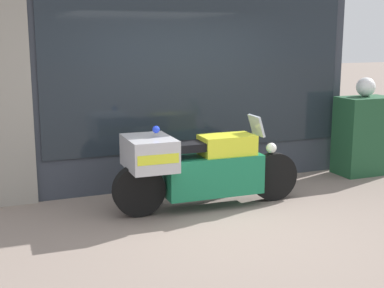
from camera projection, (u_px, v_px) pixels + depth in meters
name	position (u px, v px, depth m)	size (l,w,h in m)	color
ground_plane	(231.00, 227.00, 6.16)	(60.00, 60.00, 0.00)	gray
shop_building	(145.00, 58.00, 7.46)	(5.61, 0.55, 3.71)	#333842
window_display	(193.00, 148.00, 8.04)	(4.32, 0.30, 2.11)	slate
paramedic_motorcycle	(196.00, 166.00, 6.68)	(2.50, 0.77, 1.16)	black
utility_cabinet	(364.00, 136.00, 8.43)	(0.85, 0.53, 1.22)	#1E4C2D
white_helmet	(366.00, 87.00, 8.36)	(0.30, 0.30, 0.30)	white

